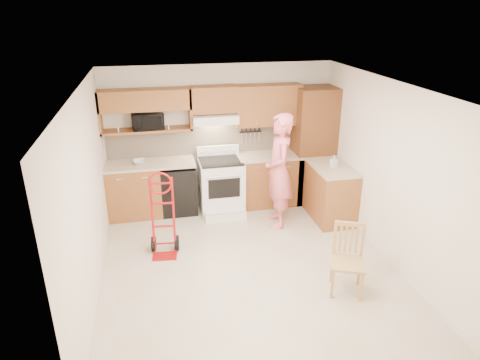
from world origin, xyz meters
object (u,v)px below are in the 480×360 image
object	(u,v)px
range	(222,182)
hand_truck	(163,218)
dining_chair	(348,261)
microwave	(148,121)
person	(279,171)

from	to	relation	value
range	hand_truck	bearing A→B (deg)	-130.75
range	dining_chair	world-z (taller)	range
hand_truck	dining_chair	xyz separation A→B (m)	(2.22, -1.38, -0.13)
microwave	hand_truck	xyz separation A→B (m)	(0.11, -1.54, -1.05)
hand_truck	dining_chair	world-z (taller)	hand_truck
dining_chair	microwave	bearing A→B (deg)	150.70
range	person	world-z (taller)	person
microwave	dining_chair	world-z (taller)	microwave
microwave	dining_chair	size ratio (longest dim) A/B	0.56
range	dining_chair	size ratio (longest dim) A/B	1.23
person	hand_truck	world-z (taller)	person
microwave	range	bearing A→B (deg)	-21.65
person	dining_chair	distance (m)	2.02
hand_truck	dining_chair	bearing A→B (deg)	-25.66
microwave	hand_truck	bearing A→B (deg)	-92.76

